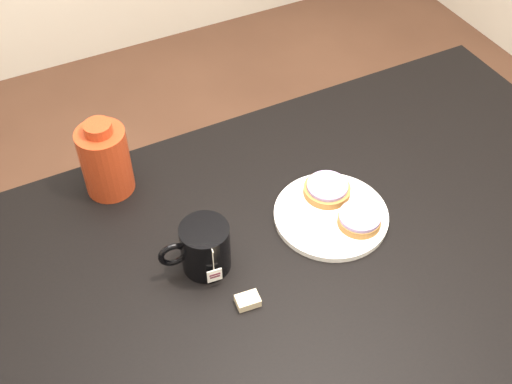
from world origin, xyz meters
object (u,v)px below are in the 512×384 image
table (332,262)px  plate (331,215)px  bagel_package (105,160)px  bagel_back (327,189)px  mug (204,247)px  teabag_pouch (248,301)px  bagel_front (359,219)px

table → plate: size_ratio=5.69×
bagel_package → table: bearing=-43.5°
plate → bagel_back: bearing=68.4°
mug → teabag_pouch: (0.03, -0.12, -0.05)m
plate → mug: size_ratio=1.64×
bagel_front → bagel_back: bearing=98.2°
table → mug: 0.31m
table → teabag_pouch: 0.26m
table → bagel_back: size_ratio=11.66×
bagel_back → mug: (-0.31, -0.05, 0.03)m
plate → teabag_pouch: same height
bagel_front → teabag_pouch: size_ratio=2.57×
bagel_front → bagel_package: bagel_package is taller
plate → bagel_back: 0.06m
teabag_pouch → bagel_package: bearing=108.2°
table → teabag_pouch: teabag_pouch is taller
table → bagel_package: size_ratio=7.58×
plate → teabag_pouch: bearing=-155.5°
table → plate: bearing=69.5°
mug → teabag_pouch: mug is taller
teabag_pouch → bagel_front: bearing=12.8°
table → teabag_pouch: bearing=-165.0°
mug → teabag_pouch: size_ratio=3.32×
bagel_back → bagel_front: (0.02, -0.11, 0.00)m
bagel_front → bagel_package: 0.56m
bagel_back → bagel_front: same height
bagel_back → mug: bearing=-170.7°
table → bagel_back: (0.04, 0.11, 0.11)m
plate → mug: (-0.29, 0.00, 0.05)m
bagel_front → table: bearing=-176.7°
teabag_pouch → table: bearing=15.0°
bagel_back → teabag_pouch: bearing=-148.2°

